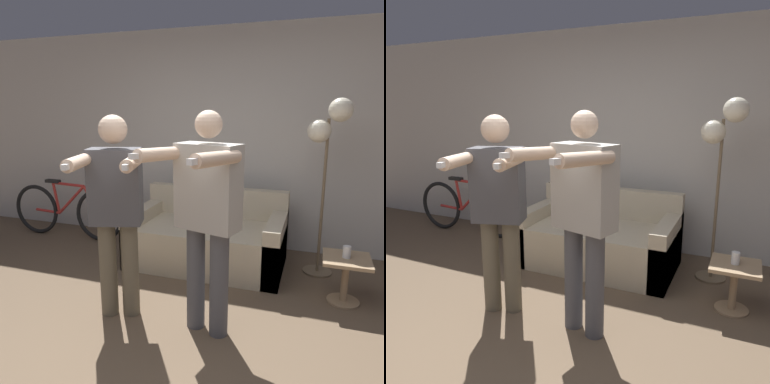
{
  "view_description": "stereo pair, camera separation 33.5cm",
  "coord_description": "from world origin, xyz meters",
  "views": [
    {
      "loc": [
        1.0,
        -1.82,
        1.68
      ],
      "look_at": [
        -0.06,
        1.27,
        0.94
      ],
      "focal_mm": 35.0,
      "sensor_mm": 36.0,
      "label": 1
    },
    {
      "loc": [
        1.31,
        -1.7,
        1.68
      ],
      "look_at": [
        -0.06,
        1.27,
        0.94
      ],
      "focal_mm": 35.0,
      "sensor_mm": 36.0,
      "label": 2
    }
  ],
  "objects": [
    {
      "name": "bicycle",
      "position": [
        -2.09,
        2.13,
        0.35
      ],
      "size": [
        1.65,
        0.07,
        0.76
      ],
      "color": "black",
      "rests_on": "ground_plane"
    },
    {
      "name": "ground_plane",
      "position": [
        0.0,
        0.0,
        0.0
      ],
      "size": [
        16.0,
        16.0,
        0.0
      ],
      "primitive_type": "plane",
      "color": "brown"
    },
    {
      "name": "cat",
      "position": [
        -0.28,
        2.26,
        0.86
      ],
      "size": [
        0.54,
        0.14,
        0.17
      ],
      "color": "silver",
      "rests_on": "couch"
    },
    {
      "name": "floor_lamp",
      "position": [
        1.07,
        2.03,
        1.42
      ],
      "size": [
        0.41,
        0.29,
        1.77
      ],
      "color": "#756047",
      "rests_on": "ground_plane"
    },
    {
      "name": "side_table",
      "position": [
        1.29,
        1.47,
        0.3
      ],
      "size": [
        0.39,
        0.39,
        0.42
      ],
      "color": "#A38460",
      "rests_on": "ground_plane"
    },
    {
      "name": "person_right",
      "position": [
        0.26,
        0.65,
        0.97
      ],
      "size": [
        0.63,
        0.77,
        1.67
      ],
      "rotation": [
        0.0,
        0.0,
        -0.26
      ],
      "color": "#56565B",
      "rests_on": "ground_plane"
    },
    {
      "name": "cup",
      "position": [
        1.28,
        1.47,
        0.47
      ],
      "size": [
        0.07,
        0.07,
        0.1
      ],
      "color": "white",
      "rests_on": "side_table"
    },
    {
      "name": "wall_back",
      "position": [
        0.0,
        2.62,
        1.3
      ],
      "size": [
        10.0,
        0.05,
        2.6
      ],
      "color": "beige",
      "rests_on": "ground_plane"
    },
    {
      "name": "couch",
      "position": [
        -0.09,
        1.9,
        0.27
      ],
      "size": [
        1.63,
        0.91,
        0.79
      ],
      "color": "beige",
      "rests_on": "ground_plane"
    },
    {
      "name": "person_left",
      "position": [
        -0.47,
        0.65,
        0.94
      ],
      "size": [
        0.6,
        0.76,
        1.63
      ],
      "rotation": [
        0.0,
        0.0,
        0.31
      ],
      "color": "#6B604C",
      "rests_on": "ground_plane"
    }
  ]
}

